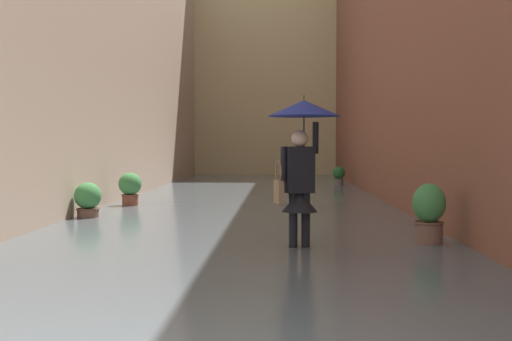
# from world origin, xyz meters

# --- Properties ---
(ground_plane) EXTENTS (66.95, 66.95, 0.00)m
(ground_plane) POSITION_xyz_m (0.00, -13.39, 0.00)
(ground_plane) COLOR #605B56
(flood_water) EXTENTS (7.51, 32.78, 0.10)m
(flood_water) POSITION_xyz_m (0.00, -13.39, 0.05)
(flood_water) COLOR #515B60
(flood_water) RESTS_ON ground_plane
(building_facade_left) EXTENTS (2.04, 30.78, 10.27)m
(building_facade_left) POSITION_xyz_m (-4.25, -13.39, 5.13)
(building_facade_left) COLOR brown
(building_facade_left) RESTS_ON ground_plane
(building_facade_right) EXTENTS (2.04, 30.78, 9.36)m
(building_facade_right) POSITION_xyz_m (4.25, -13.39, 4.68)
(building_facade_right) COLOR tan
(building_facade_right) RESTS_ON ground_plane
(building_facade_far) EXTENTS (10.31, 1.80, 13.01)m
(building_facade_far) POSITION_xyz_m (0.00, -27.68, 6.50)
(building_facade_far) COLOR tan
(building_facade_far) RESTS_ON ground_plane
(person_wading) EXTENTS (1.01, 1.01, 2.20)m
(person_wading) POSITION_xyz_m (-1.02, -5.78, 1.53)
(person_wading) COLOR #4C4233
(person_wading) RESTS_ON ground_plane
(potted_plant_near_right) EXTENTS (0.53, 0.53, 0.78)m
(potted_plant_near_right) POSITION_xyz_m (3.06, -9.28, 0.42)
(potted_plant_near_right) COLOR brown
(potted_plant_near_right) RESTS_ON ground_plane
(potted_plant_mid_left) EXTENTS (0.47, 0.47, 0.96)m
(potted_plant_mid_left) POSITION_xyz_m (-2.87, -6.21, 0.52)
(potted_plant_mid_left) COLOR brown
(potted_plant_mid_left) RESTS_ON ground_plane
(potted_plant_near_left) EXTENTS (0.42, 0.42, 0.75)m
(potted_plant_near_left) POSITION_xyz_m (-2.81, -19.45, 0.42)
(potted_plant_near_left) COLOR #66605B
(potted_plant_near_left) RESTS_ON ground_plane
(potted_plant_mid_right) EXTENTS (0.54, 0.54, 0.86)m
(potted_plant_mid_right) POSITION_xyz_m (2.81, -11.73, 0.49)
(potted_plant_mid_right) COLOR brown
(potted_plant_mid_right) RESTS_ON ground_plane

